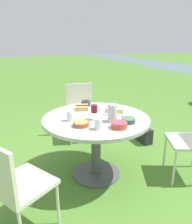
% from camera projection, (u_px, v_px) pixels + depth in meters
% --- Properties ---
extents(ground_plane, '(40.00, 40.00, 0.00)m').
position_uv_depth(ground_plane, '(96.00, 173.00, 2.68)').
color(ground_plane, '#4C7A2D').
extents(dining_table, '(1.20, 1.20, 0.74)m').
position_uv_depth(dining_table, '(96.00, 128.00, 2.49)').
color(dining_table, '#4C4C51').
rests_on(dining_table, ground_plane).
extents(chair_near_right, '(0.49, 0.50, 0.89)m').
position_uv_depth(chair_near_right, '(80.00, 107.00, 3.53)').
color(chair_near_right, beige).
rests_on(chair_near_right, ground_plane).
extents(chair_far_back, '(0.59, 0.59, 0.89)m').
position_uv_depth(chair_far_back, '(13.00, 181.00, 1.68)').
color(chair_far_back, beige).
rests_on(chair_far_back, ground_plane).
extents(water_pitcher, '(0.11, 0.10, 0.19)m').
position_uv_depth(water_pitcher, '(112.00, 113.00, 2.29)').
color(water_pitcher, silver).
rests_on(water_pitcher, dining_table).
extents(wine_glass, '(0.07, 0.07, 0.17)m').
position_uv_depth(wine_glass, '(94.00, 109.00, 2.34)').
color(wine_glass, silver).
rests_on(wine_glass, dining_table).
extents(platter_bread_main, '(0.34, 0.30, 0.07)m').
position_uv_depth(platter_bread_main, '(82.00, 109.00, 2.63)').
color(platter_bread_main, white).
rests_on(platter_bread_main, dining_table).
extents(platter_charcuterie, '(0.37, 0.40, 0.07)m').
position_uv_depth(platter_charcuterie, '(116.00, 111.00, 2.56)').
color(platter_charcuterie, white).
rests_on(platter_charcuterie, dining_table).
extents(bowl_fries, '(0.16, 0.16, 0.04)m').
position_uv_depth(bowl_fries, '(81.00, 124.00, 2.19)').
color(bowl_fries, '#B74733').
rests_on(bowl_fries, dining_table).
extents(bowl_salad, '(0.14, 0.14, 0.04)m').
position_uv_depth(bowl_salad, '(128.00, 120.00, 2.28)').
color(bowl_salad, '#334256').
rests_on(bowl_salad, dining_table).
extents(bowl_olives, '(0.12, 0.12, 0.07)m').
position_uv_depth(bowl_olives, '(86.00, 103.00, 2.86)').
color(bowl_olives, '#334256').
rests_on(bowl_olives, dining_table).
extents(bowl_dip_red, '(0.16, 0.16, 0.06)m').
position_uv_depth(bowl_dip_red, '(119.00, 125.00, 2.14)').
color(bowl_dip_red, '#B74733').
rests_on(bowl_dip_red, dining_table).
extents(cup_water_near, '(0.07, 0.07, 0.11)m').
position_uv_depth(cup_water_near, '(70.00, 116.00, 2.32)').
color(cup_water_near, silver).
rests_on(cup_water_near, dining_table).
extents(cup_water_far, '(0.07, 0.07, 0.11)m').
position_uv_depth(cup_water_far, '(98.00, 124.00, 2.10)').
color(cup_water_far, silver).
rests_on(cup_water_far, dining_table).
extents(handbag, '(0.30, 0.14, 0.37)m').
position_uv_depth(handbag, '(144.00, 134.00, 3.48)').
color(handbag, '#232328').
rests_on(handbag, ground_plane).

